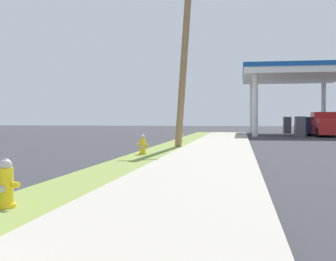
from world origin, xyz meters
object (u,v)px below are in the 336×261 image
at_px(truck_red_at_forecourt, 326,125).
at_px(fire_hydrant_second, 143,145).
at_px(fire_hydrant_nearest, 6,186).
at_px(fire_hydrant_third, 180,136).
at_px(car_navy_by_near_pump, 309,127).
at_px(utility_pole_midground, 185,46).

bearing_deg(truck_red_at_forecourt, fire_hydrant_second, -116.69).
distance_m(fire_hydrant_nearest, fire_hydrant_second, 9.80).
height_order(fire_hydrant_second, truck_red_at_forecourt, truck_red_at_forecourt).
bearing_deg(fire_hydrant_second, truck_red_at_forecourt, 63.31).
xyz_separation_m(fire_hydrant_third, car_navy_by_near_pump, (9.39, 14.37, 0.28)).
relative_size(fire_hydrant_third, utility_pole_midground, 0.08).
height_order(utility_pole_midground, truck_red_at_forecourt, utility_pole_midground).
bearing_deg(utility_pole_midground, fire_hydrant_nearest, -93.41).
bearing_deg(utility_pole_midground, fire_hydrant_third, 100.68).
xyz_separation_m(fire_hydrant_second, truck_red_at_forecourt, (10.38, 20.65, 0.47)).
distance_m(utility_pole_midground, car_navy_by_near_pump, 21.14).
xyz_separation_m(fire_hydrant_nearest, utility_pole_midground, (0.86, 14.47, 4.42)).
relative_size(car_navy_by_near_pump, truck_red_at_forecourt, 0.84).
bearing_deg(fire_hydrant_second, fire_hydrant_third, 89.15).
relative_size(fire_hydrant_nearest, car_navy_by_near_pump, 0.16).
bearing_deg(fire_hydrant_third, car_navy_by_near_pump, 56.82).
xyz_separation_m(fire_hydrant_third, utility_pole_midground, (0.85, -4.53, 4.42)).
bearing_deg(car_navy_by_near_pump, fire_hydrant_nearest, -105.73).
bearing_deg(fire_hydrant_nearest, truck_red_at_forecourt, 71.39).
distance_m(car_navy_by_near_pump, truck_red_at_forecourt, 3.05).
bearing_deg(fire_hydrant_second, car_navy_by_near_pump, 67.98).
bearing_deg(fire_hydrant_nearest, utility_pole_midground, 86.59).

